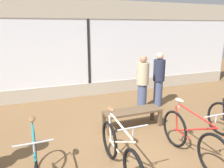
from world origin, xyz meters
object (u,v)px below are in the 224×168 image
object	(u,v)px
bicycle_far_left	(36,167)
bicycle_left	(120,152)
display_bench	(133,113)
customer_by_window	(143,82)
bicycle_right	(192,139)
customer_near_rack	(159,79)

from	to	relation	value
bicycle_far_left	bicycle_left	bearing A→B (deg)	-1.19
display_bench	customer_by_window	world-z (taller)	customer_by_window
bicycle_far_left	customer_by_window	world-z (taller)	customer_by_window
bicycle_right	customer_near_rack	distance (m)	2.82
display_bench	bicycle_left	bearing A→B (deg)	-123.30
bicycle_right	customer_by_window	bearing A→B (deg)	82.37
bicycle_right	customer_by_window	distance (m)	2.51
bicycle_right	bicycle_far_left	bearing A→B (deg)	177.19
display_bench	customer_by_window	bearing A→B (deg)	50.26
customer_by_window	bicycle_left	bearing A→B (deg)	-125.88
bicycle_far_left	display_bench	world-z (taller)	bicycle_far_left
customer_near_rack	bicycle_far_left	bearing A→B (deg)	-145.60
bicycle_left	bicycle_far_left	bearing A→B (deg)	178.81
bicycle_right	display_bench	bearing A→B (deg)	105.00
bicycle_far_left	bicycle_right	size ratio (longest dim) A/B	0.98
customer_by_window	bicycle_right	bearing A→B (deg)	-97.63
bicycle_right	customer_by_window	world-z (taller)	customer_by_window
customer_by_window	bicycle_far_left	bearing A→B (deg)	-142.17
bicycle_far_left	customer_near_rack	bearing A→B (deg)	34.40
customer_by_window	display_bench	bearing A→B (deg)	-129.74
bicycle_far_left	customer_near_rack	distance (m)	4.41
display_bench	bicycle_far_left	bearing A→B (deg)	-147.59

